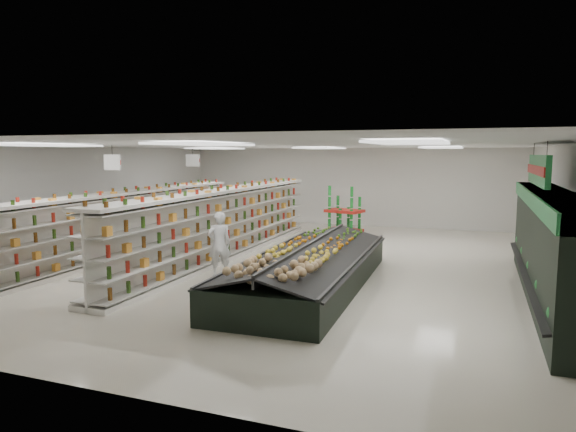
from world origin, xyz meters
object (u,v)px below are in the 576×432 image
at_px(shopper_main, 219,244).
at_px(gondola_left, 133,224).
at_px(gondola_center, 225,226).
at_px(produce_island, 309,267).
at_px(soda_endcap, 344,213).
at_px(shopper_background, 206,213).

bearing_deg(shopper_main, gondola_left, -64.68).
bearing_deg(gondola_center, produce_island, -35.36).
distance_m(gondola_left, gondola_center, 2.94).
bearing_deg(produce_island, gondola_center, 145.07).
distance_m(produce_island, shopper_main, 2.39).
height_order(soda_endcap, shopper_main, soda_endcap).
relative_size(gondola_left, produce_island, 1.60).
height_order(gondola_left, produce_island, gondola_left).
distance_m(gondola_left, soda_endcap, 7.64).
height_order(produce_island, shopper_main, shopper_main).
height_order(shopper_main, shopper_background, shopper_background).
bearing_deg(shopper_main, shopper_background, -97.16).
relative_size(gondola_left, shopper_main, 6.83).
relative_size(produce_island, shopper_background, 3.65).
relative_size(soda_endcap, shopper_background, 0.89).
xyz_separation_m(gondola_left, shopper_main, (3.88, -1.80, -0.07)).
bearing_deg(produce_island, shopper_main, 175.88).
relative_size(gondola_left, gondola_center, 0.95).
bearing_deg(gondola_left, shopper_main, -25.99).
bearing_deg(shopper_main, soda_endcap, -139.20).
bearing_deg(gondola_left, gondola_center, 5.70).
bearing_deg(shopper_background, shopper_main, -143.81).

